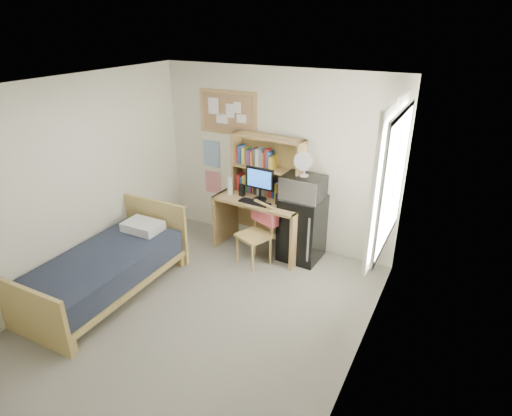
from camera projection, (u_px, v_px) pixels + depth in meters
The scene contains 26 objects.
floor at pixel (199, 316), 5.00m from camera, with size 3.60×4.20×0.02m, color gray.
ceiling at pixel (183, 88), 3.93m from camera, with size 3.60×4.20×0.02m, color white.
wall_back at pixel (276, 160), 6.17m from camera, with size 3.60×0.04×2.60m, color white.
wall_front at pixel (4, 338), 2.77m from camera, with size 3.60×0.04×2.60m, color white.
wall_left at pixel (70, 187), 5.22m from camera, with size 0.04×4.20×2.60m, color white.
wall_right at pixel (363, 256), 3.71m from camera, with size 0.04×4.20×2.60m, color white.
window_unit at pixel (390, 180), 4.58m from camera, with size 0.10×1.40×1.70m, color white.
curtain_left at pixel (378, 192), 4.27m from camera, with size 0.04×0.55×1.70m, color white.
curtain_right at pixel (394, 169), 4.92m from camera, with size 0.04×0.55×1.70m, color white.
bulletin_board at pixel (228, 112), 6.23m from camera, with size 0.94×0.03×0.64m, color #A27A55.
poster_wave at pixel (212, 154), 6.64m from camera, with size 0.30×0.01×0.42m, color #2965A5.
poster_japan at pixel (213, 182), 6.83m from camera, with size 0.28×0.01×0.36m, color red.
desk at pixel (262, 224), 6.27m from camera, with size 1.32×0.66×0.82m, color tan.
desk_chair at pixel (254, 235), 5.90m from camera, with size 0.44×0.44×0.88m, color tan.
mini_fridge at pixel (302, 228), 6.04m from camera, with size 0.55×0.55×0.94m, color black.
bed at pixel (105, 274), 5.31m from camera, with size 0.99×1.98×0.54m, color #1A202F.
hutch at pixel (268, 166), 6.04m from camera, with size 1.07×0.27×0.87m, color tan.
monitor at pixel (260, 185), 5.96m from camera, with size 0.43×0.03×0.46m, color black.
keyboard at pixel (255, 203), 5.94m from camera, with size 0.46×0.14×0.02m, color black.
speaker_left at pixel (242, 190), 6.16m from camera, with size 0.07×0.07×0.17m, color black.
speaker_right at pixel (279, 199), 5.88m from camera, with size 0.07×0.07×0.16m, color black.
water_bottle at pixel (230, 186), 6.20m from camera, with size 0.08×0.08×0.26m, color white.
hoodie at pixel (265, 216), 5.92m from camera, with size 0.44×0.13×0.21m, color #DB5361.
microwave at pixel (304, 187), 5.76m from camera, with size 0.55×0.42×0.32m, color #B9B9BE.
desk_fan at pixel (305, 165), 5.64m from camera, with size 0.24×0.24×0.31m, color white.
pillow at pixel (143, 226), 5.78m from camera, with size 0.50×0.35×0.12m, color white.
Camera 1 is at (2.45, -3.28, 3.21)m, focal length 30.00 mm.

